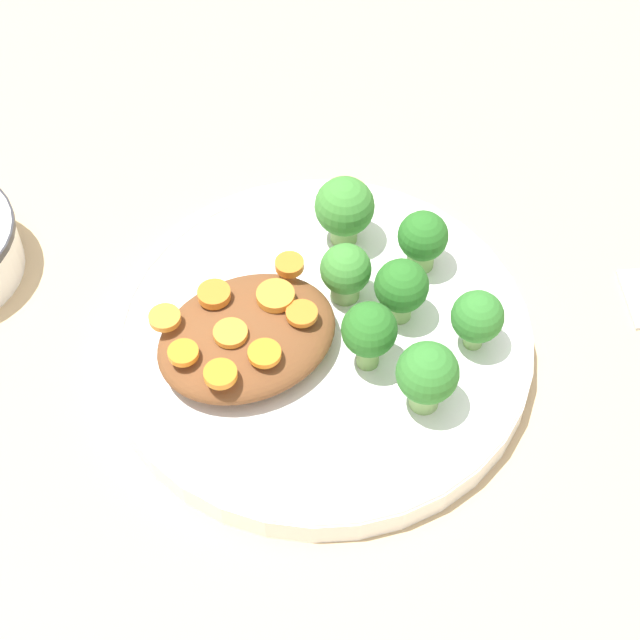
% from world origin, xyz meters
% --- Properties ---
extents(ground_plane, '(4.00, 4.00, 0.00)m').
position_xyz_m(ground_plane, '(0.00, 0.00, 0.00)').
color(ground_plane, tan).
extents(plate, '(0.29, 0.29, 0.03)m').
position_xyz_m(plate, '(0.00, 0.00, 0.01)').
color(plate, white).
rests_on(plate, ground_plane).
extents(stew_mound, '(0.12, 0.10, 0.03)m').
position_xyz_m(stew_mound, '(-0.05, 0.01, 0.03)').
color(stew_mound, brown).
rests_on(stew_mound, plate).
extents(broccoli_floret_0, '(0.04, 0.04, 0.05)m').
position_xyz_m(broccoli_floret_0, '(0.05, -0.01, 0.05)').
color(broccoli_floret_0, '#7FA85B').
rests_on(broccoli_floret_0, plate).
extents(broccoli_floret_1, '(0.04, 0.04, 0.05)m').
position_xyz_m(broccoli_floret_1, '(0.01, -0.04, 0.05)').
color(broccoli_floret_1, '#759E51').
rests_on(broccoli_floret_1, plate).
extents(broccoli_floret_2, '(0.04, 0.04, 0.05)m').
position_xyz_m(broccoli_floret_2, '(0.03, -0.08, 0.05)').
color(broccoli_floret_2, '#7FA85B').
rests_on(broccoli_floret_2, plate).
extents(broccoli_floret_3, '(0.03, 0.03, 0.05)m').
position_xyz_m(broccoli_floret_3, '(0.09, 0.01, 0.05)').
color(broccoli_floret_3, '#759E51').
rests_on(broccoli_floret_3, plate).
extents(broccoli_floret_4, '(0.04, 0.04, 0.05)m').
position_xyz_m(broccoli_floret_4, '(0.06, 0.06, 0.05)').
color(broccoli_floret_4, '#7FA85B').
rests_on(broccoli_floret_4, plate).
extents(broccoli_floret_5, '(0.03, 0.03, 0.05)m').
position_xyz_m(broccoli_floret_5, '(0.08, -0.06, 0.05)').
color(broccoli_floret_5, '#7FA85B').
rests_on(broccoli_floret_5, plate).
extents(broccoli_floret_6, '(0.03, 0.03, 0.05)m').
position_xyz_m(broccoli_floret_6, '(0.03, 0.02, 0.05)').
color(broccoli_floret_6, '#7FA85B').
rests_on(broccoli_floret_6, plate).
extents(carrot_slice_0, '(0.02, 0.02, 0.01)m').
position_xyz_m(carrot_slice_0, '(-0.05, 0.04, 0.05)').
color(carrot_slice_0, orange).
rests_on(carrot_slice_0, stew_mound).
extents(carrot_slice_1, '(0.02, 0.02, 0.01)m').
position_xyz_m(carrot_slice_1, '(-0.00, 0.04, 0.05)').
color(carrot_slice_1, orange).
rests_on(carrot_slice_1, stew_mound).
extents(carrot_slice_2, '(0.02, 0.02, 0.00)m').
position_xyz_m(carrot_slice_2, '(-0.06, 0.01, 0.05)').
color(carrot_slice_2, orange).
rests_on(carrot_slice_2, stew_mound).
extents(carrot_slice_3, '(0.02, 0.02, 0.00)m').
position_xyz_m(carrot_slice_3, '(-0.01, -0.00, 0.05)').
color(carrot_slice_3, orange).
rests_on(carrot_slice_3, stew_mound).
extents(carrot_slice_4, '(0.02, 0.02, 0.00)m').
position_xyz_m(carrot_slice_4, '(-0.09, 0.01, 0.05)').
color(carrot_slice_4, orange).
rests_on(carrot_slice_4, stew_mound).
extents(carrot_slice_5, '(0.03, 0.03, 0.01)m').
position_xyz_m(carrot_slice_5, '(-0.02, 0.02, 0.05)').
color(carrot_slice_5, orange).
rests_on(carrot_slice_5, stew_mound).
extents(carrot_slice_6, '(0.02, 0.02, 0.00)m').
position_xyz_m(carrot_slice_6, '(-0.09, 0.04, 0.05)').
color(carrot_slice_6, orange).
rests_on(carrot_slice_6, stew_mound).
extents(carrot_slice_7, '(0.02, 0.02, 0.00)m').
position_xyz_m(carrot_slice_7, '(-0.05, -0.01, 0.05)').
color(carrot_slice_7, orange).
rests_on(carrot_slice_7, stew_mound).
extents(carrot_slice_8, '(0.02, 0.02, 0.01)m').
position_xyz_m(carrot_slice_8, '(-0.08, -0.01, 0.05)').
color(carrot_slice_8, orange).
rests_on(carrot_slice_8, stew_mound).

